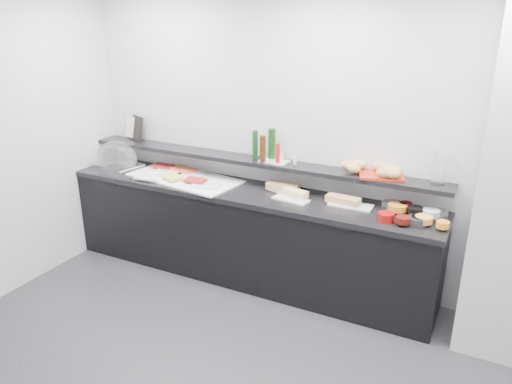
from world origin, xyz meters
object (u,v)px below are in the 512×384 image
at_px(cloche_base, 118,165).
at_px(carafe, 439,166).
at_px(sandwich_plate_mid, 291,199).
at_px(bread_tray, 381,175).
at_px(condiment_tray, 274,161).
at_px(framed_print, 137,128).

xyz_separation_m(cloche_base, carafe, (3.16, 0.20, 0.38)).
relative_size(sandwich_plate_mid, bread_tray, 0.90).
bearing_deg(condiment_tray, sandwich_plate_mid, -36.51).
xyz_separation_m(condiment_tray, carafe, (1.42, 0.03, 0.14)).
xyz_separation_m(sandwich_plate_mid, carafe, (1.15, 0.26, 0.39)).
relative_size(cloche_base, condiment_tray, 1.92).
distance_m(cloche_base, bread_tray, 2.73).
bearing_deg(carafe, bread_tray, -179.60).
bearing_deg(sandwich_plate_mid, carafe, 21.06).
relative_size(cloche_base, framed_print, 1.89).
bearing_deg(bread_tray, sandwich_plate_mid, -178.10).
bearing_deg(condiment_tray, bread_tray, 5.45).
bearing_deg(framed_print, sandwich_plate_mid, 15.20).
bearing_deg(carafe, framed_print, 179.49).
distance_m(framed_print, condiment_tray, 1.64).
height_order(cloche_base, sandwich_plate_mid, cloche_base).
height_order(cloche_base, framed_print, framed_print).
distance_m(condiment_tray, carafe, 1.43).
bearing_deg(cloche_base, carafe, 15.68).
height_order(framed_print, bread_tray, framed_print).
height_order(framed_print, condiment_tray, framed_print).
bearing_deg(sandwich_plate_mid, bread_tray, 28.39).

